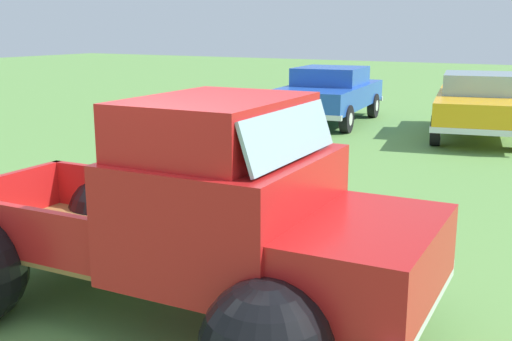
% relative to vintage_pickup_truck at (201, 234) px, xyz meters
% --- Properties ---
extents(ground_plane, '(80.00, 80.00, 0.00)m').
position_rel_vintage_pickup_truck_xyz_m(ground_plane, '(-0.39, -0.02, -0.76)').
color(ground_plane, '#609347').
extents(vintage_pickup_truck, '(4.71, 2.94, 1.96)m').
position_rel_vintage_pickup_truck_xyz_m(vintage_pickup_truck, '(0.00, 0.00, 0.00)').
color(vintage_pickup_truck, black).
rests_on(vintage_pickup_truck, ground).
extents(show_car_0, '(2.45, 4.61, 1.43)m').
position_rel_vintage_pickup_truck_xyz_m(show_car_0, '(-3.63, 11.01, 0.03)').
color(show_car_0, black).
rests_on(show_car_0, ground).
extents(show_car_1, '(2.74, 4.67, 1.43)m').
position_rel_vintage_pickup_truck_xyz_m(show_car_1, '(0.21, 10.70, 0.03)').
color(show_car_1, black).
rests_on(show_car_1, ground).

